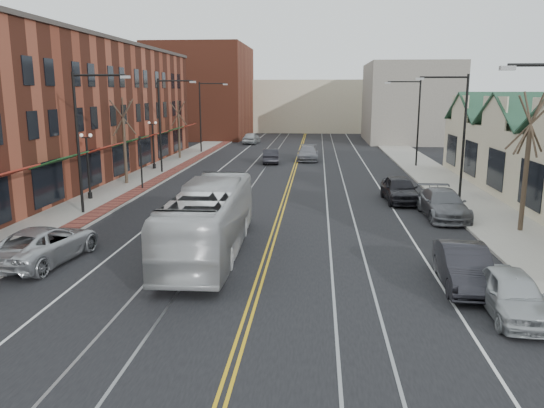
% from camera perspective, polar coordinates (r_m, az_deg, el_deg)
% --- Properties ---
extents(ground, '(160.00, 160.00, 0.00)m').
position_cam_1_polar(ground, '(15.09, -3.90, -15.98)').
color(ground, black).
rests_on(ground, ground).
extents(sidewalk_left, '(4.00, 120.00, 0.15)m').
position_cam_1_polar(sidewalk_left, '(36.71, -17.80, 0.45)').
color(sidewalk_left, gray).
rests_on(sidewalk_left, ground).
extents(sidewalk_right, '(4.00, 120.00, 0.15)m').
position_cam_1_polar(sidewalk_right, '(35.30, 21.07, -0.23)').
color(sidewalk_right, gray).
rests_on(sidewalk_right, ground).
extents(building_left, '(10.00, 50.00, 11.00)m').
position_cam_1_polar(building_left, '(45.40, -23.11, 9.09)').
color(building_left, maroon).
rests_on(building_left, ground).
extents(backdrop_left, '(14.00, 18.00, 14.00)m').
position_cam_1_polar(backdrop_left, '(85.11, -7.53, 11.88)').
color(backdrop_left, maroon).
rests_on(backdrop_left, ground).
extents(backdrop_mid, '(22.00, 14.00, 9.00)m').
position_cam_1_polar(backdrop_mid, '(98.21, 3.75, 10.50)').
color(backdrop_mid, '#C4B897').
rests_on(backdrop_mid, ground).
extents(backdrop_right, '(12.00, 16.00, 11.00)m').
position_cam_1_polar(backdrop_right, '(79.23, 14.53, 10.51)').
color(backdrop_right, slate).
rests_on(backdrop_right, ground).
extents(streetlight_l_1, '(3.33, 0.25, 8.00)m').
position_cam_1_polar(streetlight_l_1, '(32.06, -19.52, 7.68)').
color(streetlight_l_1, black).
rests_on(streetlight_l_1, sidewalk_left).
extents(streetlight_l_2, '(3.33, 0.25, 8.00)m').
position_cam_1_polar(streetlight_l_2, '(47.08, -11.47, 9.29)').
color(streetlight_l_2, black).
rests_on(streetlight_l_2, sidewalk_left).
extents(streetlight_l_3, '(3.33, 0.25, 8.00)m').
position_cam_1_polar(streetlight_l_3, '(62.59, -7.33, 10.05)').
color(streetlight_l_3, black).
rests_on(streetlight_l_3, sidewalk_left).
extents(streetlight_r_1, '(3.33, 0.25, 8.00)m').
position_cam_1_polar(streetlight_r_1, '(36.33, 19.34, 8.12)').
color(streetlight_r_1, black).
rests_on(streetlight_r_1, sidewalk_right).
extents(streetlight_r_2, '(3.33, 0.25, 8.00)m').
position_cam_1_polar(streetlight_r_2, '(51.97, 15.02, 9.36)').
color(streetlight_r_2, black).
rests_on(streetlight_r_2, sidewalk_right).
extents(lamppost_l_2, '(0.84, 0.28, 4.27)m').
position_cam_1_polar(lamppost_l_2, '(36.69, -19.17, 3.72)').
color(lamppost_l_2, black).
rests_on(lamppost_l_2, sidewalk_left).
extents(lamppost_l_3, '(0.84, 0.28, 4.27)m').
position_cam_1_polar(lamppost_l_3, '(49.70, -12.64, 6.11)').
color(lamppost_l_3, black).
rests_on(lamppost_l_3, sidewalk_left).
extents(tree_left_near, '(1.78, 1.37, 6.48)m').
position_cam_1_polar(tree_left_near, '(41.95, -15.60, 6.72)').
color(tree_left_near, '#382B21').
rests_on(tree_left_near, sidewalk_left).
extents(tree_left_far, '(1.66, 1.28, 6.02)m').
position_cam_1_polar(tree_left_far, '(57.19, -10.00, 8.04)').
color(tree_left_far, '#382B21').
rests_on(tree_left_far, sidewalk_left).
extents(tree_right_mid, '(1.90, 1.46, 6.93)m').
position_cam_1_polar(tree_right_mid, '(29.26, 25.74, 4.31)').
color(tree_right_mid, '#382B21').
rests_on(tree_right_mid, sidewalk_right).
extents(manhole_far, '(0.60, 0.60, 0.02)m').
position_cam_1_polar(manhole_far, '(25.94, -26.30, -4.72)').
color(manhole_far, '#592D19').
rests_on(manhole_far, sidewalk_left).
extents(traffic_signal, '(0.18, 0.15, 3.80)m').
position_cam_1_polar(traffic_signal, '(39.56, -13.92, 4.81)').
color(traffic_signal, black).
rests_on(traffic_signal, sidewalk_left).
extents(transit_bus, '(2.86, 11.22, 3.11)m').
position_cam_1_polar(transit_bus, '(23.39, -6.76, -1.71)').
color(transit_bus, silver).
rests_on(transit_bus, ground).
extents(parked_suv, '(3.19, 5.81, 1.54)m').
position_cam_1_polar(parked_suv, '(24.37, -23.29, -3.98)').
color(parked_suv, '#AAADB1').
rests_on(parked_suv, ground).
extents(parked_car_a, '(1.82, 4.32, 1.46)m').
position_cam_1_polar(parked_car_a, '(18.84, 24.43, -8.78)').
color(parked_car_a, '#A8ACB0').
rests_on(parked_car_a, ground).
extents(parked_car_b, '(1.87, 4.74, 1.54)m').
position_cam_1_polar(parked_car_b, '(20.85, 19.96, -6.33)').
color(parked_car_b, black).
rests_on(parked_car_b, ground).
extents(parked_car_c, '(2.33, 5.52, 1.59)m').
position_cam_1_polar(parked_car_c, '(31.66, 17.92, -0.01)').
color(parked_car_c, '#5C5D63').
rests_on(parked_car_c, ground).
extents(parked_car_d, '(2.21, 5.03, 1.68)m').
position_cam_1_polar(parked_car_d, '(35.44, 13.58, 1.55)').
color(parked_car_d, black).
rests_on(parked_car_d, ground).
extents(distant_car_left, '(1.92, 4.52, 1.45)m').
position_cam_1_polar(distant_car_left, '(53.41, -0.15, 5.20)').
color(distant_car_left, black).
rests_on(distant_car_left, ground).
extents(distant_car_right, '(2.15, 5.26, 1.52)m').
position_cam_1_polar(distant_car_right, '(55.60, 3.88, 5.48)').
color(distant_car_right, slate).
rests_on(distant_car_right, ground).
extents(distant_car_far, '(2.23, 4.82, 1.60)m').
position_cam_1_polar(distant_car_far, '(73.39, -2.23, 7.11)').
color(distant_car_far, '#AFB3B7').
rests_on(distant_car_far, ground).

